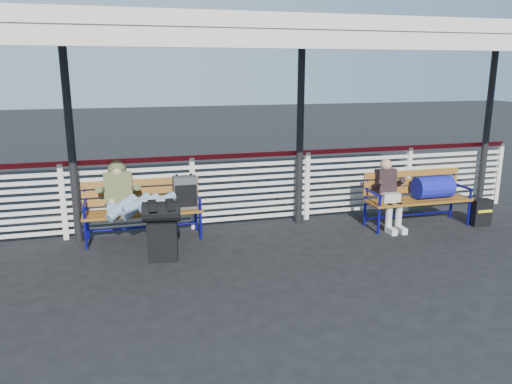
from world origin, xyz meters
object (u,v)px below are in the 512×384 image
object	(u,v)px
traveler_man	(133,201)
companion_person	(389,193)
luggage_stack	(162,229)
suitcase_side	(481,212)
bench_right	(426,190)
bench_left	(158,200)

from	to	relation	value
traveler_man	companion_person	distance (m)	4.10
luggage_stack	traveler_man	world-z (taller)	traveler_man
traveler_man	suitcase_side	size ratio (longest dim) A/B	3.46
luggage_stack	bench_right	bearing A→B (deg)	15.04
luggage_stack	traveler_man	xyz separation A→B (m)	(-0.35, 0.65, 0.25)
bench_left	bench_right	world-z (taller)	bench_left
traveler_man	suitcase_side	world-z (taller)	traveler_man
companion_person	suitcase_side	distance (m)	1.67
traveler_man	bench_left	bearing A→B (deg)	41.86
traveler_man	suitcase_side	xyz separation A→B (m)	(5.69, -0.50, -0.48)
bench_left	suitcase_side	distance (m)	5.38
luggage_stack	companion_person	world-z (taller)	companion_person
luggage_stack	bench_left	world-z (taller)	bench_left
luggage_stack	companion_person	bearing A→B (deg)	16.12
luggage_stack	bench_right	xyz separation A→B (m)	(4.44, 0.45, 0.15)
bench_right	suitcase_side	distance (m)	1.03
traveler_man	companion_person	size ratio (longest dim) A/B	1.37
companion_person	suitcase_side	bearing A→B (deg)	-10.54
bench_right	luggage_stack	bearing A→B (deg)	-174.20
bench_right	bench_left	bearing A→B (deg)	172.87
luggage_stack	companion_person	distance (m)	3.78
bench_right	companion_person	distance (m)	0.69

